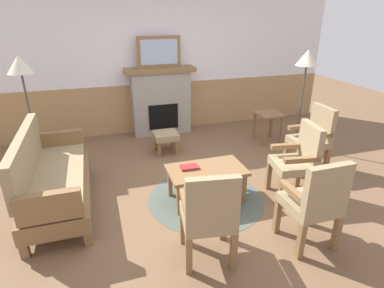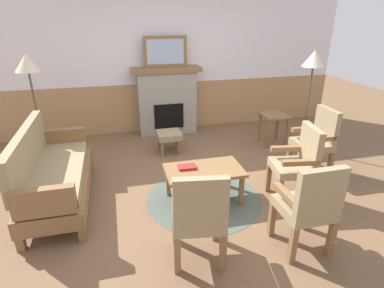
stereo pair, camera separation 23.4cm
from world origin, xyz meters
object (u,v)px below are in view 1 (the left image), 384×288
at_px(fireplace, 161,101).
at_px(floor_lamp_by_chairs, 307,64).
at_px(footstool, 166,137).
at_px(armchair_near_fireplace, 299,158).
at_px(coffee_table, 206,172).
at_px(couch, 54,178).
at_px(side_table, 268,119).
at_px(floor_lamp_by_couch, 21,72).
at_px(armchair_by_window_left, 313,136).
at_px(armchair_front_left, 209,213).
at_px(armchair_front_center, 315,200).
at_px(book_on_table, 189,167).
at_px(framed_picture, 159,52).

relative_size(fireplace, floor_lamp_by_chairs, 0.77).
bearing_deg(footstool, armchair_near_fireplace, -54.64).
bearing_deg(coffee_table, couch, 167.53).
bearing_deg(floor_lamp_by_chairs, side_table, 136.65).
bearing_deg(floor_lamp_by_couch, coffee_table, -38.91).
xyz_separation_m(armchair_near_fireplace, armchair_by_window_left, (0.66, 0.59, 0.00)).
xyz_separation_m(armchair_front_left, floor_lamp_by_chairs, (2.46, 2.15, 0.91)).
distance_m(footstool, armchair_near_fireplace, 2.26).
xyz_separation_m(footstool, armchair_front_center, (0.88, -2.70, 0.25)).
xyz_separation_m(footstool, floor_lamp_by_chairs, (2.28, -0.44, 1.17)).
bearing_deg(footstool, armchair_front_left, -94.06).
distance_m(footstool, armchair_front_left, 2.61).
bearing_deg(coffee_table, floor_lamp_by_couch, 141.09).
xyz_separation_m(fireplace, floor_lamp_by_couch, (-2.16, -0.79, 0.80)).
distance_m(fireplace, coffee_table, 2.57).
relative_size(footstool, armchair_front_center, 0.41).
relative_size(book_on_table, armchair_front_left, 0.22).
relative_size(armchair_front_left, floor_lamp_by_chairs, 0.58).
bearing_deg(side_table, floor_lamp_by_chairs, -43.35).
height_order(framed_picture, floor_lamp_by_couch, framed_picture).
bearing_deg(floor_lamp_by_chairs, armchair_front_center, -121.67).
distance_m(armchair_near_fireplace, floor_lamp_by_chairs, 1.93).
relative_size(couch, armchair_front_center, 1.84).
relative_size(book_on_table, side_table, 0.40).
bearing_deg(armchair_near_fireplace, couch, 167.42).
distance_m(footstool, floor_lamp_by_couch, 2.34).
relative_size(coffee_table, floor_lamp_by_couch, 0.57).
bearing_deg(armchair_by_window_left, armchair_front_left, -147.78).
bearing_deg(coffee_table, book_on_table, 159.37).
relative_size(armchair_by_window_left, armchair_front_left, 1.00).
relative_size(coffee_table, armchair_front_center, 0.98).
height_order(side_table, floor_lamp_by_chairs, floor_lamp_by_chairs).
relative_size(framed_picture, armchair_by_window_left, 0.82).
height_order(couch, footstool, couch).
distance_m(fireplace, side_table, 2.06).
bearing_deg(coffee_table, footstool, 95.81).
relative_size(book_on_table, footstool, 0.55).
bearing_deg(floor_lamp_by_chairs, framed_picture, 146.34).
bearing_deg(armchair_by_window_left, fireplace, 129.34).
height_order(footstool, side_table, side_table).
bearing_deg(couch, armchair_front_left, -44.05).
relative_size(armchair_near_fireplace, armchair_front_left, 1.00).
distance_m(book_on_table, armchair_front_left, 1.10).
bearing_deg(fireplace, floor_lamp_by_chairs, -33.66).
relative_size(book_on_table, floor_lamp_by_chairs, 0.13).
relative_size(book_on_table, armchair_front_center, 0.22).
bearing_deg(floor_lamp_by_couch, framed_picture, 20.12).
height_order(couch, floor_lamp_by_couch, floor_lamp_by_couch).
bearing_deg(armchair_by_window_left, floor_lamp_by_couch, 160.32).
bearing_deg(armchair_by_window_left, couch, 178.98).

